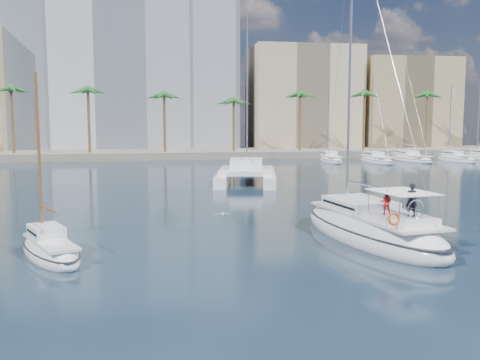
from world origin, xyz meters
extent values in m
plane|color=black|center=(0.00, 0.00, 0.00)|extent=(160.00, 160.00, 0.00)
cube|color=gray|center=(0.00, 61.00, 0.60)|extent=(120.00, 14.00, 1.20)
cube|color=silver|center=(-12.00, 73.00, 14.00)|extent=(42.00, 16.00, 28.00)
cube|color=#C2AD8B|center=(22.00, 70.00, 10.00)|extent=(20.00, 14.00, 20.00)
cube|color=tan|center=(42.00, 68.00, 9.00)|extent=(18.00, 12.00, 18.00)
cylinder|color=brown|center=(0.00, 57.00, 5.25)|extent=(0.44, 0.44, 10.50)
sphere|color=#205921|center=(0.00, 57.00, 10.50)|extent=(3.60, 3.60, 3.60)
cylinder|color=brown|center=(34.00, 57.00, 5.25)|extent=(0.44, 0.44, 10.50)
sphere|color=#205921|center=(34.00, 57.00, 10.50)|extent=(3.60, 3.60, 3.60)
ellipsoid|color=white|center=(5.19, -3.12, 0.39)|extent=(6.02, 13.37, 2.68)
ellipsoid|color=black|center=(5.19, -3.12, 0.78)|extent=(6.07, 13.50, 0.18)
cube|color=silver|center=(5.23, -3.36, 1.41)|extent=(4.36, 10.01, 0.12)
cube|color=white|center=(5.00, -1.89, 1.77)|extent=(3.37, 4.59, 0.60)
cube|color=black|center=(5.00, -1.89, 1.79)|extent=(3.32, 4.10, 0.14)
cylinder|color=#B7BABF|center=(4.78, -0.42, 9.93)|extent=(0.15, 0.15, 16.91)
cylinder|color=#B7BABF|center=(5.17, -3.00, 2.97)|extent=(0.90, 5.17, 0.11)
cube|color=white|center=(5.61, -5.82, 1.65)|extent=(2.91, 3.56, 0.36)
cube|color=white|center=(5.63, -5.94, 3.02)|extent=(2.91, 3.56, 0.04)
torus|color=silver|center=(5.80, -7.04, 2.32)|extent=(0.95, 0.20, 0.96)
torus|color=#D5400B|center=(4.31, -7.77, 2.02)|extent=(0.65, 0.29, 0.64)
imported|color=black|center=(5.89, -6.33, 2.66)|extent=(0.63, 0.44, 1.65)
imported|color=red|center=(4.89, -5.61, 2.45)|extent=(0.75, 0.70, 1.24)
ellipsoid|color=white|center=(-11.68, -4.42, 0.23)|extent=(4.62, 6.77, 1.53)
ellipsoid|color=black|center=(-11.68, -4.42, 0.44)|extent=(4.67, 6.84, 0.18)
cube|color=silver|center=(-11.63, -4.53, 0.81)|extent=(3.39, 5.04, 0.12)
cube|color=white|center=(-11.95, -3.85, 1.17)|extent=(2.15, 2.51, 0.60)
cube|color=black|center=(-11.95, -3.85, 1.19)|extent=(2.06, 2.30, 0.14)
cylinder|color=brown|center=(-12.27, -3.17, 4.89)|extent=(0.15, 0.15, 8.06)
cylinder|color=brown|center=(-11.71, -4.36, 2.37)|extent=(1.22, 2.43, 0.11)
cube|color=white|center=(0.55, 24.06, 0.55)|extent=(3.57, 11.80, 1.10)
cube|color=white|center=(5.16, 23.10, 0.55)|extent=(3.57, 11.80, 1.10)
cube|color=white|center=(2.74, 23.00, 1.30)|extent=(6.51, 7.43, 0.50)
cube|color=white|center=(2.86, 23.58, 2.00)|extent=(3.90, 4.13, 1.00)
cube|color=black|center=(2.86, 23.58, 2.05)|extent=(3.82, 3.67, 0.18)
cylinder|color=#B7BABF|center=(3.22, 25.31, 9.37)|extent=(0.18, 0.18, 15.74)
ellipsoid|color=silver|center=(-2.57, 1.04, 0.88)|extent=(0.20, 0.39, 0.18)
sphere|color=silver|center=(-2.57, 1.22, 0.90)|extent=(0.10, 0.10, 0.10)
cube|color=gray|center=(-2.85, 1.04, 0.91)|extent=(0.45, 0.16, 0.11)
cube|color=gray|center=(-2.29, 1.04, 0.91)|extent=(0.45, 0.16, 0.11)
camera|label=1|loc=(-6.72, -30.77, 6.71)|focal=40.00mm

